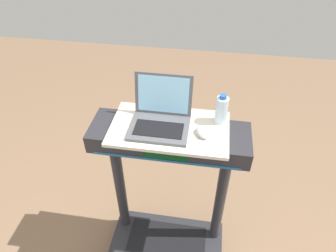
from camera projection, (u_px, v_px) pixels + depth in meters
desk_board at (169, 129)px, 1.69m from camera, size 0.65×0.38×0.02m
laptop at (161, 117)px, 1.67m from camera, size 0.32×0.29×0.25m
computer_mouse at (202, 133)px, 1.62m from camera, size 0.10×0.12×0.03m
water_bottle at (221, 110)px, 1.67m from camera, size 0.07×0.07×0.18m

